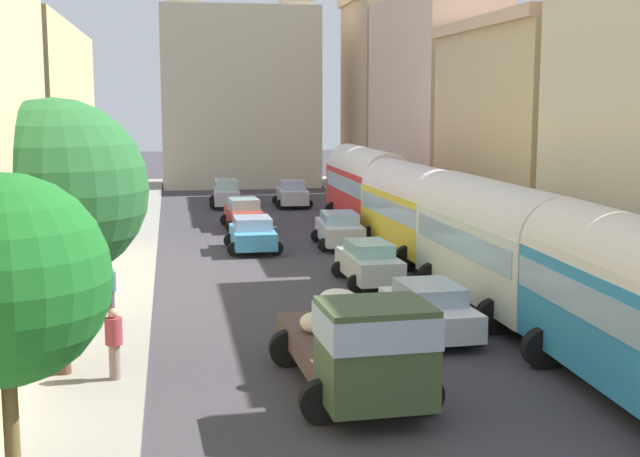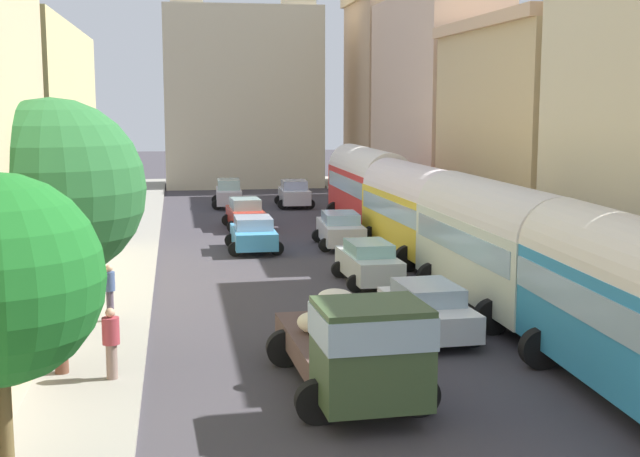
# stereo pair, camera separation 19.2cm
# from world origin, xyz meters

# --- Properties ---
(ground_plane) EXTENTS (154.00, 154.00, 0.00)m
(ground_plane) POSITION_xyz_m (0.00, 27.00, 0.00)
(ground_plane) COLOR #3A363C
(sidewalk_left) EXTENTS (2.50, 70.00, 0.14)m
(sidewalk_left) POSITION_xyz_m (-7.25, 27.00, 0.07)
(sidewalk_left) COLOR gray
(sidewalk_left) RESTS_ON ground
(sidewalk_right) EXTENTS (2.50, 70.00, 0.14)m
(sidewalk_right) POSITION_xyz_m (7.25, 27.00, 0.07)
(sidewalk_right) COLOR #ADA797
(sidewalk_right) RESTS_ON ground
(building_left_2) EXTENTS (5.11, 14.08, 9.08)m
(building_left_2) POSITION_xyz_m (-11.05, 22.06, 4.54)
(building_left_2) COLOR tan
(building_left_2) RESTS_ON ground
(building_right_2) EXTENTS (6.28, 12.54, 10.23)m
(building_right_2) POSITION_xyz_m (11.35, 28.21, 5.14)
(building_right_2) COLOR #D0B37F
(building_right_2) RESTS_ON ground
(building_right_3) EXTENTS (4.70, 14.72, 12.97)m
(building_right_3) POSITION_xyz_m (10.85, 42.52, 6.48)
(building_right_3) COLOR beige
(building_right_3) RESTS_ON ground
(building_right_4) EXTENTS (6.52, 9.43, 14.59)m
(building_right_4) POSITION_xyz_m (11.46, 55.20, 7.33)
(building_right_4) COLOR tan
(building_right_4) RESTS_ON ground
(distant_church) EXTENTS (11.75, 6.03, 19.91)m
(distant_church) POSITION_xyz_m (0.00, 56.35, 7.40)
(distant_church) COLOR beige
(distant_church) RESTS_ON ground
(parked_bus_1) EXTENTS (3.37, 8.87, 4.04)m
(parked_bus_1) POSITION_xyz_m (4.60, 15.50, 2.23)
(parked_bus_1) COLOR beige
(parked_bus_1) RESTS_ON ground
(parked_bus_2) EXTENTS (3.47, 8.47, 3.93)m
(parked_bus_2) POSITION_xyz_m (4.60, 24.50, 2.16)
(parked_bus_2) COLOR gold
(parked_bus_2) RESTS_ON ground
(parked_bus_3) EXTENTS (3.31, 9.32, 4.11)m
(parked_bus_3) POSITION_xyz_m (4.60, 33.50, 2.28)
(parked_bus_3) COLOR red
(parked_bus_3) RESTS_ON ground
(cargo_truck_0) EXTENTS (3.23, 6.60, 2.49)m
(cargo_truck_0) POSITION_xyz_m (-1.39, 8.10, 1.29)
(cargo_truck_0) COLOR #374C2B
(cargo_truck_0) RESTS_ON ground
(car_0) EXTENTS (2.38, 3.81, 1.50)m
(car_0) POSITION_xyz_m (-1.88, 27.33, 0.76)
(car_0) COLOR #4096CD
(car_0) RESTS_ON ground
(car_1) EXTENTS (2.33, 4.01, 1.57)m
(car_1) POSITION_xyz_m (-1.69, 34.00, 0.79)
(car_1) COLOR #B12D21
(car_1) RESTS_ON ground
(car_2) EXTENTS (2.21, 4.28, 1.72)m
(car_2) POSITION_xyz_m (-1.97, 43.26, 0.85)
(car_2) COLOR silver
(car_2) RESTS_ON ground
(car_3) EXTENTS (2.45, 4.17, 1.49)m
(car_3) POSITION_xyz_m (1.67, 12.87, 0.76)
(car_3) COLOR silver
(car_3) RESTS_ON ground
(car_4) EXTENTS (2.27, 4.06, 1.53)m
(car_4) POSITION_xyz_m (1.59, 19.88, 0.78)
(car_4) COLOR silver
(car_4) RESTS_ON ground
(car_5) EXTENTS (2.40, 4.24, 1.55)m
(car_5) POSITION_xyz_m (2.08, 27.80, 0.79)
(car_5) COLOR silver
(car_5) RESTS_ON ground
(car_6) EXTENTS (2.34, 3.65, 1.65)m
(car_6) POSITION_xyz_m (2.02, 42.59, 0.82)
(car_6) COLOR silver
(car_6) RESTS_ON ground
(pedestrian_0) EXTENTS (0.44, 0.44, 1.81)m
(pedestrian_0) POSITION_xyz_m (-7.12, 15.47, 1.05)
(pedestrian_0) COLOR #4C404D
(pedestrian_0) RESTS_ON ground
(pedestrian_1) EXTENTS (0.55, 0.55, 1.81)m
(pedestrian_1) POSITION_xyz_m (-6.70, 10.08, 1.03)
(pedestrian_1) COLOR #81695F
(pedestrian_1) RESTS_ON ground
(roadside_tree_1) EXTENTS (4.18, 4.18, 6.58)m
(roadside_tree_1) POSITION_xyz_m (-7.90, 10.71, 4.48)
(roadside_tree_1) COLOR brown
(roadside_tree_1) RESTS_ON ground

